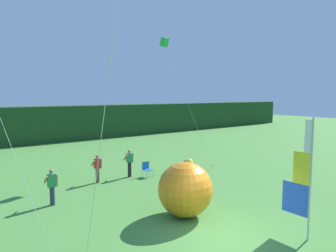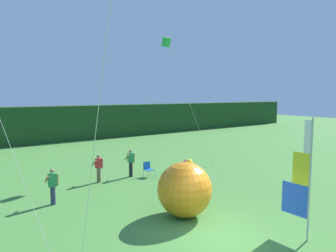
# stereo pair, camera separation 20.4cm
# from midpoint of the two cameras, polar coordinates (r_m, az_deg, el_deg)

# --- Properties ---
(ground_plane) EXTENTS (120.00, 120.00, 0.00)m
(ground_plane) POSITION_cam_midpoint_polar(r_m,az_deg,el_deg) (11.27, 9.71, -20.06)
(ground_plane) COLOR #478438
(distant_treeline) EXTENTS (80.00, 2.40, 3.75)m
(distant_treeline) POSITION_cam_midpoint_polar(r_m,az_deg,el_deg) (33.74, -24.42, 0.15)
(distant_treeline) COLOR #1E421E
(distant_treeline) RESTS_ON ground
(banner_flag) EXTENTS (0.06, 1.03, 4.18)m
(banner_flag) POSITION_cam_midpoint_polar(r_m,az_deg,el_deg) (11.43, 23.35, -9.36)
(banner_flag) COLOR #B7B7BC
(banner_flag) RESTS_ON ground
(person_near_banner) EXTENTS (0.55, 0.48, 1.66)m
(person_near_banner) POSITION_cam_midpoint_polar(r_m,az_deg,el_deg) (18.51, -7.55, -6.78)
(person_near_banner) COLOR black
(person_near_banner) RESTS_ON ground
(person_mid_field) EXTENTS (0.55, 0.48, 1.58)m
(person_mid_field) POSITION_cam_midpoint_polar(r_m,az_deg,el_deg) (17.66, -13.42, -7.64)
(person_mid_field) COLOR brown
(person_mid_field) RESTS_ON ground
(person_far_left) EXTENTS (0.55, 0.48, 1.63)m
(person_far_left) POSITION_cam_midpoint_polar(r_m,az_deg,el_deg) (14.77, -21.31, -10.44)
(person_far_left) COLOR #2D334C
(person_far_left) RESTS_ON ground
(inflatable_balloon) EXTENTS (2.23, 2.23, 2.28)m
(inflatable_balloon) POSITION_cam_midpoint_polar(r_m,az_deg,el_deg) (12.54, 2.77, -11.76)
(inflatable_balloon) COLOR orange
(inflatable_balloon) RESTS_ON ground
(folding_chair) EXTENTS (0.51, 0.51, 0.89)m
(folding_chair) POSITION_cam_midpoint_polar(r_m,az_deg,el_deg) (18.53, -4.32, -7.90)
(folding_chair) COLOR #BCBCC1
(folding_chair) RESTS_ON ground
(kite_green_box_0) EXTENTS (2.39, 2.94, 8.89)m
(kite_green_box_0) POSITION_cam_midpoint_polar(r_m,az_deg,el_deg) (21.70, -0.89, 15.29)
(kite_green_box_0) COLOR brown
(kite_green_box_0) RESTS_ON ground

